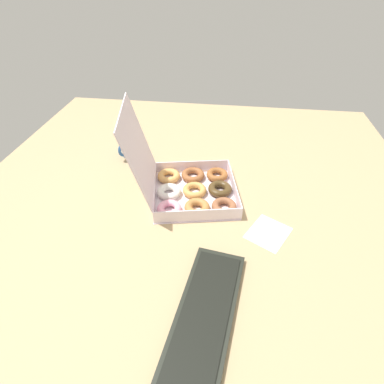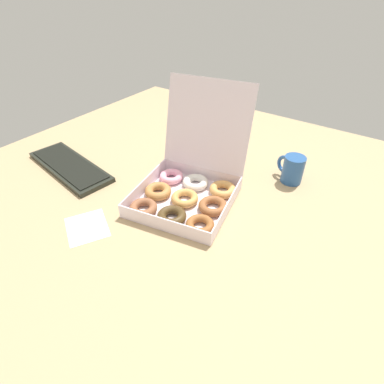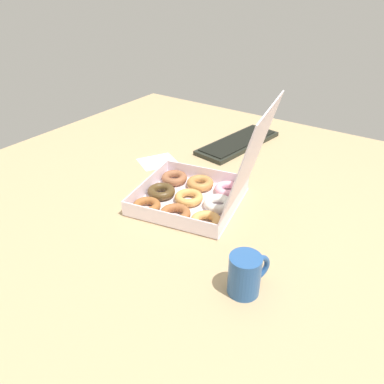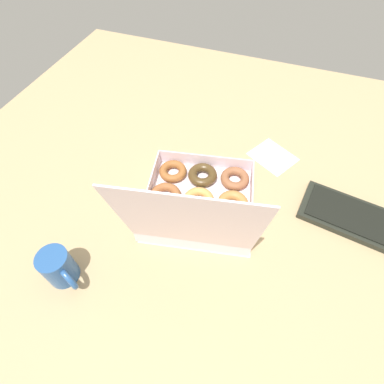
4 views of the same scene
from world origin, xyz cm
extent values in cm
cube|color=tan|center=(0.00, 0.00, -1.00)|extent=(180.00, 180.00, 2.00)
cube|color=white|center=(0.46, -0.04, 0.20)|extent=(36.74, 36.74, 0.40)
cube|color=white|center=(-14.64, -3.08, 2.84)|extent=(6.54, 30.67, 4.89)
cube|color=white|center=(15.56, 3.00, 2.84)|extent=(6.54, 30.67, 4.89)
cube|color=white|center=(3.50, -15.14, 2.84)|extent=(29.88, 6.39, 4.89)
cube|color=white|center=(-2.58, 15.06, 2.84)|extent=(29.88, 6.39, 4.89)
cube|color=white|center=(-3.41, 19.19, 20.36)|extent=(32.25, 14.42, 30.25)
torus|color=brown|center=(-7.47, -11.90, 1.80)|extent=(12.66, 12.66, 2.69)
torus|color=#4B371B|center=(2.66, -9.79, 1.80)|extent=(11.59, 11.59, 2.89)
torus|color=#96592B|center=(12.20, -8.04, 1.80)|extent=(12.01, 12.01, 2.57)
torus|color=#B57A3F|center=(-9.43, -2.17, 1.80)|extent=(10.70, 10.70, 2.95)
torus|color=tan|center=(0.57, 0.04, 1.80)|extent=(9.89, 9.89, 2.56)
torus|color=#955830|center=(10.64, 1.94, 1.80)|extent=(13.57, 13.57, 2.65)
torus|color=#F3A4BB|center=(-11.33, 7.72, 1.80)|extent=(11.05, 11.05, 2.65)
torus|color=silver|center=(-1.72, 9.74, 1.80)|extent=(13.19, 13.19, 2.80)
torus|color=tan|center=(8.61, 11.78, 1.80)|extent=(12.81, 12.81, 2.76)
cube|color=black|center=(-49.76, -8.97, 0.90)|extent=(43.56, 20.61, 1.80)
cube|color=black|center=(-49.76, -8.97, 2.00)|extent=(39.90, 17.82, 0.40)
cylinder|color=#285494|center=(25.68, 33.20, 5.18)|extent=(7.62, 7.62, 10.35)
torus|color=#285494|center=(21.91, 34.78, 5.18)|extent=(7.14, 4.03, 7.17)
cylinder|color=black|center=(25.68, 33.20, 8.49)|extent=(6.71, 6.71, 0.62)
cube|color=white|center=(-17.08, -27.39, 0.07)|extent=(18.06, 17.28, 0.15)
camera|label=1|loc=(-90.25, -10.97, 74.28)|focal=28.00mm
camera|label=2|loc=(48.54, -64.12, 64.50)|focal=28.00mm
camera|label=3|loc=(85.51, 59.64, 65.77)|focal=35.00mm
camera|label=4|loc=(-15.42, 50.18, 74.74)|focal=28.00mm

